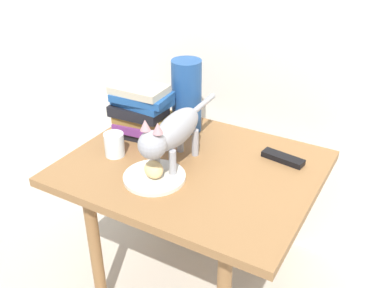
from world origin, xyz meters
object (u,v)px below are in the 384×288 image
at_px(green_vase, 187,96).
at_px(tv_remote, 283,158).
at_px(candle_jar, 115,146).
at_px(side_table, 192,182).
at_px(bread_roll, 154,169).
at_px(book_stack, 142,112).
at_px(cat, 172,132).
at_px(plate, 154,177).

distance_m(green_vase, tv_remote, 0.43).
relative_size(candle_jar, tv_remote, 0.57).
height_order(side_table, bread_roll, bread_roll).
xyz_separation_m(book_stack, tv_remote, (0.53, 0.09, -0.09)).
bearing_deg(green_vase, book_stack, -130.35).
xyz_separation_m(book_stack, candle_jar, (-0.01, -0.16, -0.07)).
xyz_separation_m(cat, green_vase, (-0.10, 0.27, 0.01)).
xyz_separation_m(cat, tv_remote, (0.31, 0.22, -0.12)).
relative_size(cat, book_stack, 2.08).
xyz_separation_m(plate, candle_jar, (-0.21, 0.06, 0.03)).
bearing_deg(bread_roll, green_vase, 103.48).
height_order(cat, candle_jar, cat).
xyz_separation_m(bread_roll, tv_remote, (0.32, 0.32, -0.03)).
bearing_deg(bread_roll, plate, 107.72).
height_order(book_stack, tv_remote, book_stack).
bearing_deg(plate, tv_remote, 43.99).
xyz_separation_m(side_table, cat, (-0.05, -0.05, 0.21)).
relative_size(book_stack, green_vase, 0.82).
bearing_deg(side_table, plate, -114.33).
xyz_separation_m(plate, green_vase, (-0.09, 0.36, 0.13)).
xyz_separation_m(cat, candle_jar, (-0.22, -0.03, -0.09)).
relative_size(cat, tv_remote, 3.20).
xyz_separation_m(side_table, tv_remote, (0.26, 0.18, 0.08)).
xyz_separation_m(plate, bread_roll, (0.00, -0.00, 0.03)).
bearing_deg(plate, candle_jar, 164.23).
distance_m(bread_roll, cat, 0.13).
bearing_deg(green_vase, plate, -76.56).
xyz_separation_m(side_table, candle_jar, (-0.27, -0.08, 0.11)).
distance_m(plate, cat, 0.16).
bearing_deg(tv_remote, book_stack, -161.86).
relative_size(plate, cat, 0.42).
height_order(green_vase, candle_jar, green_vase).
height_order(bread_roll, tv_remote, bread_roll).
relative_size(side_table, plate, 4.13).
distance_m(cat, book_stack, 0.25).
distance_m(plate, candle_jar, 0.22).
bearing_deg(side_table, tv_remote, 33.84).
height_order(plate, candle_jar, candle_jar).
relative_size(bread_roll, green_vase, 0.28).
height_order(plate, bread_roll, bread_roll).
bearing_deg(cat, book_stack, 148.72).
height_order(side_table, green_vase, green_vase).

